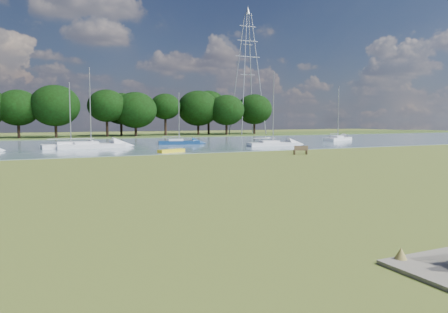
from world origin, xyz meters
name	(u,v)px	position (x,y,z in m)	size (l,w,h in m)	color
ground	(230,188)	(0.00, 0.00, 0.00)	(220.00, 220.00, 0.00)	olive
river	(96,145)	(0.00, 42.00, 0.00)	(220.00, 40.00, 0.10)	gray
far_bank	(72,137)	(0.00, 72.00, 0.00)	(220.00, 20.00, 0.40)	#4C6626
riverbank_bench	(301,150)	(15.96, 16.19, 0.46)	(1.55, 0.82, 0.92)	brown
kayak	(171,151)	(4.92, 24.21, 0.21)	(3.29, 0.77, 0.33)	yellow
pylon	(248,55)	(39.06, 70.00, 18.37)	(6.37, 4.47, 29.36)	#9AA0AB
sailboat_2	(179,141)	(10.66, 38.02, 0.51)	(5.97, 2.92, 7.30)	navy
sailboat_3	(338,138)	(38.10, 36.92, 0.55)	(7.09, 4.63, 9.04)	white
sailboat_4	(272,143)	(20.54, 28.96, 0.51)	(7.00, 2.71, 9.72)	white
sailboat_5	(70,144)	(-4.12, 35.60, 0.53)	(6.86, 2.38, 7.97)	white
sailboat_7	(90,144)	(-1.83, 35.17, 0.54)	(8.10, 2.43, 9.82)	white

